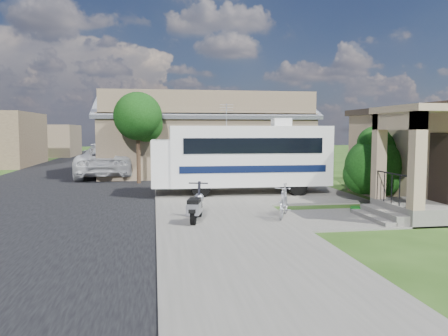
{
  "coord_description": "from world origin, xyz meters",
  "views": [
    {
      "loc": [
        -3.02,
        -13.22,
        2.69
      ],
      "look_at": [
        -0.5,
        2.5,
        1.3
      ],
      "focal_mm": 35.0,
      "sensor_mm": 36.0,
      "label": 1
    }
  ],
  "objects": [
    {
      "name": "distant_bldg_near",
      "position": [
        -15.0,
        34.0,
        1.6
      ],
      "size": [
        8.0,
        7.0,
        3.2
      ],
      "primitive_type": "cube",
      "color": "brown",
      "rests_on": "ground"
    },
    {
      "name": "ground",
      "position": [
        0.0,
        0.0,
        0.0
      ],
      "size": [
        120.0,
        120.0,
        0.0
      ],
      "primitive_type": "plane",
      "color": "#224011"
    },
    {
      "name": "shrub",
      "position": [
        4.96,
        1.65,
        1.44
      ],
      "size": [
        2.3,
        2.19,
        2.82
      ],
      "color": "#2F1E15",
      "rests_on": "ground"
    },
    {
      "name": "walk_slab",
      "position": [
        3.0,
        -1.0,
        0.03
      ],
      "size": [
        4.0,
        3.0,
        0.05
      ],
      "primitive_type": "cube",
      "color": "#605D56",
      "rests_on": "ground"
    },
    {
      "name": "van",
      "position": [
        -6.59,
        19.93,
        0.83
      ],
      "size": [
        3.17,
        5.99,
        1.66
      ],
      "primitive_type": "imported",
      "rotation": [
        0.0,
        0.0,
        0.15
      ],
      "color": "silver",
      "rests_on": "ground"
    },
    {
      "name": "sidewalk_slab",
      "position": [
        -1.0,
        10.0,
        0.03
      ],
      "size": [
        4.0,
        80.0,
        0.06
      ],
      "primitive_type": "cube",
      "color": "#605D56",
      "rests_on": "ground"
    },
    {
      "name": "motorhome",
      "position": [
        0.61,
        4.67,
        1.6
      ],
      "size": [
        7.34,
        2.52,
        3.74
      ],
      "rotation": [
        0.0,
        0.0,
        -0.02
      ],
      "color": "silver",
      "rests_on": "ground"
    },
    {
      "name": "garden_hose",
      "position": [
        3.44,
        -0.08,
        0.09
      ],
      "size": [
        0.38,
        0.38,
        0.17
      ],
      "primitive_type": "cylinder",
      "color": "#115915",
      "rests_on": "ground"
    },
    {
      "name": "scooter",
      "position": [
        -1.86,
        -0.84,
        0.48
      ],
      "size": [
        0.74,
        1.63,
        1.08
      ],
      "rotation": [
        0.0,
        0.0,
        -0.25
      ],
      "color": "black",
      "rests_on": "ground"
    },
    {
      "name": "street_tree_c",
      "position": [
        -3.7,
        28.05,
        3.1
      ],
      "size": [
        2.44,
        2.4,
        4.42
      ],
      "color": "#2F1E15",
      "rests_on": "ground"
    },
    {
      "name": "street_slab",
      "position": [
        -7.5,
        10.0,
        0.01
      ],
      "size": [
        9.0,
        80.0,
        0.02
      ],
      "primitive_type": "cube",
      "color": "black",
      "rests_on": "ground"
    },
    {
      "name": "driveway_slab",
      "position": [
        1.5,
        4.5,
        0.03
      ],
      "size": [
        7.0,
        6.0,
        0.05
      ],
      "primitive_type": "cube",
      "color": "#605D56",
      "rests_on": "ground"
    },
    {
      "name": "warehouse",
      "position": [
        0.0,
        13.97,
        1.99
      ],
      "size": [
        12.5,
        8.4,
        5.04
      ],
      "color": "brown",
      "rests_on": "ground"
    },
    {
      "name": "bicycle",
      "position": [
        0.84,
        -0.6,
        0.5
      ],
      "size": [
        1.09,
        1.7,
        0.99
      ],
      "primitive_type": "imported",
      "rotation": [
        0.0,
        0.0,
        -0.41
      ],
      "color": "#ADAEB5",
      "rests_on": "ground"
    },
    {
      "name": "street_tree_b",
      "position": [
        -3.7,
        19.05,
        3.39
      ],
      "size": [
        2.44,
        2.4,
        4.73
      ],
      "color": "#2F1E15",
      "rests_on": "ground"
    },
    {
      "name": "street_tree_a",
      "position": [
        -3.7,
        9.05,
        3.25
      ],
      "size": [
        2.44,
        2.4,
        4.58
      ],
      "color": "#2F1E15",
      "rests_on": "ground"
    },
    {
      "name": "pickup_truck",
      "position": [
        -5.78,
        12.63,
        0.9
      ],
      "size": [
        3.25,
        6.6,
        1.8
      ],
      "primitive_type": "imported",
      "rotation": [
        0.0,
        0.0,
        3.18
      ],
      "color": "silver",
      "rests_on": "ground"
    }
  ]
}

